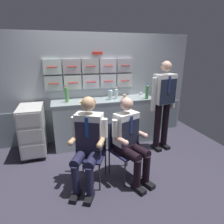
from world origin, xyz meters
The scene contains 16 objects.
ground centered at (0.00, 0.00, -0.02)m, with size 4.80×4.80×0.04m, color #343140.
galley_bulkhead centered at (0.00, 1.37, 1.06)m, with size 4.20×0.14×2.15m.
galley_counter centered at (0.17, 1.09, 0.45)m, with size 2.01×0.53×0.90m.
service_trolley centered at (-1.17, 0.96, 0.48)m, with size 0.40×0.65×0.90m.
folding_chair_left centered at (-0.29, 0.01, 0.50)m, with size 0.54×0.54×0.82m.
crew_member_left centered at (-0.36, -0.13, 0.68)m, with size 0.58×0.69×1.25m.
folding_chair_center centered at (0.17, -0.02, 0.50)m, with size 0.52×0.52×0.82m.
crew_member_center centered at (0.22, -0.17, 0.66)m, with size 0.53×0.65×1.21m.
crew_member_standing centered at (1.13, 0.52, 0.97)m, with size 0.52×0.30×1.65m.
water_bottle_tall centered at (-0.54, 1.08, 1.05)m, with size 0.06×0.06×0.31m.
sparkling_bottle_green centered at (0.28, 1.03, 1.01)m, with size 0.08×0.08×0.22m.
water_bottle_short centered at (0.41, 1.08, 1.01)m, with size 0.06×0.06×0.22m.
water_bottle_blue_cap centered at (0.99, 0.90, 1.05)m, with size 0.07×0.07×0.30m.
coffee_cup_spare centered at (1.02, 1.26, 0.94)m, with size 0.06×0.06×0.06m.
coffee_cup_white centered at (0.58, 1.06, 0.95)m, with size 0.07×0.07×0.08m.
snack_banana centered at (-0.26, 0.96, 0.92)m, with size 0.17×0.10×0.04m.
Camera 1 is at (-0.68, -2.37, 1.79)m, focal length 30.03 mm.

